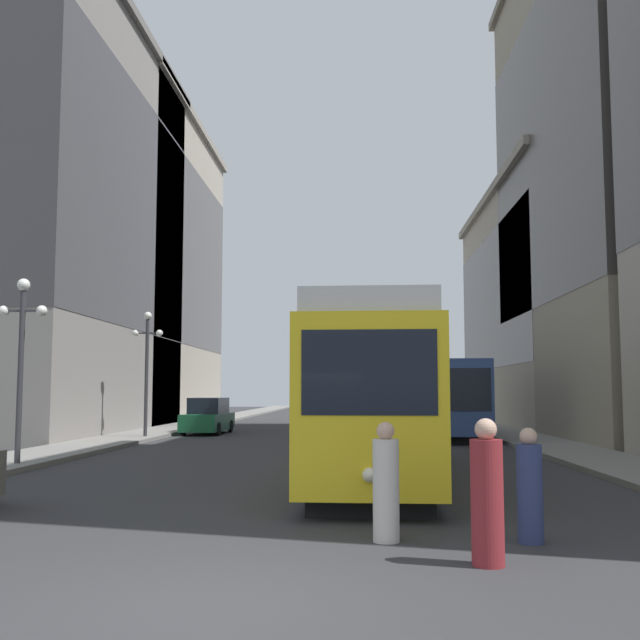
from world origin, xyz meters
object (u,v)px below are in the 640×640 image
Objects in this scene: streetcar at (373,393)px; lamp_post_left_far at (147,354)px; parked_car_left_near at (208,417)px; pedestrian_on_sidewalk at (487,497)px; pedestrian_crossing_near at (530,489)px; pedestrian_crossing_far at (386,486)px; transit_bus at (445,395)px; lamp_post_left_near at (22,340)px.

streetcar is 2.71× the size of lamp_post_left_far.
parked_car_left_near is at bearing 114.82° from streetcar.
pedestrian_on_sidewalk is (9.12, -28.92, -0.01)m from parked_car_left_near.
pedestrian_crossing_near is at bearing -134.12° from pedestrian_on_sidewalk.
transit_bus is at bearing -32.93° from pedestrian_crossing_far.
streetcar is at bearing -54.82° from lamp_post_left_far.
lamp_post_left_far reaches higher than pedestrian_on_sidewalk.
pedestrian_crossing_near is 25.84m from lamp_post_left_far.
streetcar is 10.03m from lamp_post_left_near.
lamp_post_left_far is at bearing 126.97° from streetcar.
parked_car_left_near reaches higher than pedestrian_on_sidewalk.
lamp_post_left_near reaches higher than streetcar.
parked_car_left_near is 3.05× the size of pedestrian_crossing_near.
streetcar reaches higher than parked_car_left_near.
lamp_post_left_far is (-1.90, -4.73, 2.97)m from parked_car_left_near.
streetcar is 3.07× the size of parked_car_left_near.
pedestrian_crossing_near is at bearing -67.81° from parked_car_left_near.
pedestrian_on_sidewalk is at bearing -45.73° from lamp_post_left_near.
transit_bus is at bearing 11.26° from lamp_post_left_far.
lamp_post_left_near is at bearing 175.44° from streetcar.
parked_car_left_near is at bearing 68.09° from lamp_post_left_far.
pedestrian_crossing_far is (-0.02, -8.76, -1.31)m from streetcar.
streetcar is 2.92× the size of lamp_post_left_near.
parked_car_left_near is 2.74× the size of pedestrian_on_sidewalk.
parked_car_left_near is 0.95× the size of lamp_post_left_near.
lamp_post_left_near is (-13.64, -15.60, 1.63)m from transit_bus.
transit_bus is (3.79, 16.70, -0.15)m from streetcar.
lamp_post_left_far is at bearing -168.28° from transit_bus.
lamp_post_left_near is (-11.02, 11.30, 2.74)m from pedestrian_on_sidewalk.
pedestrian_crossing_near is 0.31× the size of lamp_post_left_near.
lamp_post_left_near reaches higher than pedestrian_on_sidewalk.
transit_bus is 20.79m from lamp_post_left_near.
parked_car_left_near is at bearing -86.24° from pedestrian_on_sidewalk.
parked_car_left_near is 0.88× the size of lamp_post_left_far.
lamp_post_left_near is at bearing -130.71° from transit_bus.
pedestrian_crossing_far is at bearing -88.36° from streetcar.
pedestrian_crossing_near is 1.67m from pedestrian_on_sidewalk.
pedestrian_crossing_near is (2.01, -8.77, -1.35)m from streetcar.
pedestrian_crossing_far is 0.33× the size of lamp_post_left_near.
pedestrian_crossing_near is 0.95× the size of pedestrian_crossing_far.
streetcar reaches higher than pedestrian_crossing_near.
parked_car_left_near is at bearing 170.73° from transit_bus.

